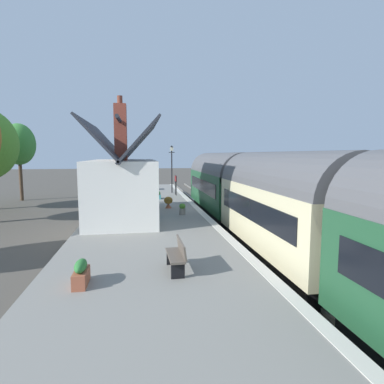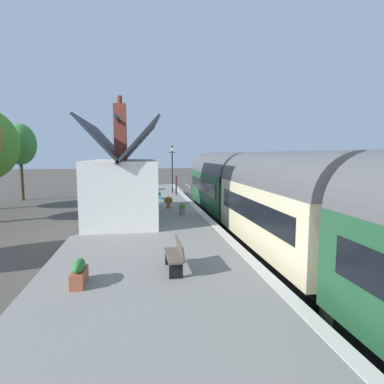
# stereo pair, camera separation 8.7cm
# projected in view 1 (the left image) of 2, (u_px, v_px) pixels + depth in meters

# --- Properties ---
(ground_plane) EXTENTS (160.00, 160.00, 0.00)m
(ground_plane) POSITION_uv_depth(u_px,v_px,m) (216.00, 223.00, 19.99)
(ground_plane) COLOR #4C473F
(platform) EXTENTS (32.00, 6.36, 0.97)m
(platform) POSITION_uv_depth(u_px,v_px,m) (147.00, 217.00, 19.27)
(platform) COLOR gray
(platform) RESTS_ON ground
(platform_edge_coping) EXTENTS (32.00, 0.36, 0.02)m
(platform_edge_coping) POSITION_uv_depth(u_px,v_px,m) (197.00, 208.00, 19.69)
(platform_edge_coping) COLOR beige
(platform_edge_coping) RESTS_ON platform
(rail_near) EXTENTS (52.00, 0.08, 0.14)m
(rail_near) POSITION_uv_depth(u_px,v_px,m) (241.00, 221.00, 20.24)
(rail_near) COLOR gray
(rail_near) RESTS_ON ground
(rail_far) EXTENTS (52.00, 0.08, 0.14)m
(rail_far) POSITION_uv_depth(u_px,v_px,m) (219.00, 222.00, 20.01)
(rail_far) COLOR gray
(rail_far) RESTS_ON ground
(train) EXTENTS (29.14, 2.73, 4.32)m
(train) POSITION_uv_depth(u_px,v_px,m) (283.00, 206.00, 12.55)
(train) COLOR black
(train) RESTS_ON ground
(station_building) EXTENTS (7.33, 3.46, 5.89)m
(station_building) POSITION_uv_depth(u_px,v_px,m) (123.00, 186.00, 16.47)
(station_building) COLOR white
(station_building) RESTS_ON platform
(bench_mid_platform) EXTENTS (1.41, 0.46, 0.88)m
(bench_mid_platform) POSITION_uv_depth(u_px,v_px,m) (177.00, 254.00, 9.02)
(bench_mid_platform) COLOR brown
(bench_mid_platform) RESTS_ON platform
(bench_near_building) EXTENTS (1.41, 0.45, 0.88)m
(bench_near_building) POSITION_uv_depth(u_px,v_px,m) (148.00, 185.00, 29.78)
(bench_near_building) COLOR brown
(bench_near_building) RESTS_ON platform
(planter_under_sign) EXTENTS (0.72, 0.32, 0.56)m
(planter_under_sign) POSITION_uv_depth(u_px,v_px,m) (158.00, 195.00, 23.80)
(planter_under_sign) COLOR teal
(planter_under_sign) RESTS_ON platform
(planter_edge_far) EXTENTS (0.44, 0.44, 0.69)m
(planter_edge_far) POSITION_uv_depth(u_px,v_px,m) (137.00, 193.00, 24.70)
(planter_edge_far) COLOR black
(planter_edge_far) RESTS_ON platform
(planter_by_door) EXTENTS (0.53, 0.53, 0.69)m
(planter_by_door) POSITION_uv_depth(u_px,v_px,m) (168.00, 202.00, 19.68)
(planter_by_door) COLOR #9E5138
(planter_by_door) RESTS_ON platform
(planter_bench_right) EXTENTS (0.34, 0.34, 0.60)m
(planter_bench_right) POSITION_uv_depth(u_px,v_px,m) (182.00, 209.00, 17.59)
(planter_bench_right) COLOR gray
(planter_bench_right) RESTS_ON platform
(planter_edge_near) EXTENTS (0.40, 0.40, 0.76)m
(planter_edge_near) POSITION_uv_depth(u_px,v_px,m) (149.00, 197.00, 21.64)
(planter_edge_near) COLOR #9E5138
(planter_edge_near) RESTS_ON platform
(planter_corner_building) EXTENTS (0.87, 0.32, 0.64)m
(planter_corner_building) POSITION_uv_depth(u_px,v_px,m) (81.00, 273.00, 8.07)
(planter_corner_building) COLOR #9E5138
(planter_corner_building) RESTS_ON platform
(planter_bench_left) EXTENTS (1.06, 0.32, 0.59)m
(planter_bench_left) POSITION_uv_depth(u_px,v_px,m) (142.00, 187.00, 29.78)
(planter_bench_left) COLOR teal
(planter_bench_left) RESTS_ON platform
(lamp_post_platform) EXTENTS (0.32, 0.50, 4.00)m
(lamp_post_platform) POSITION_uv_depth(u_px,v_px,m) (172.00, 160.00, 27.30)
(lamp_post_platform) COLOR black
(lamp_post_platform) RESTS_ON platform
(station_sign_board) EXTENTS (0.96, 0.06, 1.57)m
(station_sign_board) POSITION_uv_depth(u_px,v_px,m) (176.00, 180.00, 25.93)
(station_sign_board) COLOR black
(station_sign_board) RESTS_ON platform
(tree_behind_building) EXTENTS (2.94, 2.85, 6.99)m
(tree_behind_building) POSITION_uv_depth(u_px,v_px,m) (19.00, 145.00, 29.22)
(tree_behind_building) COLOR #4C3828
(tree_behind_building) RESTS_ON ground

